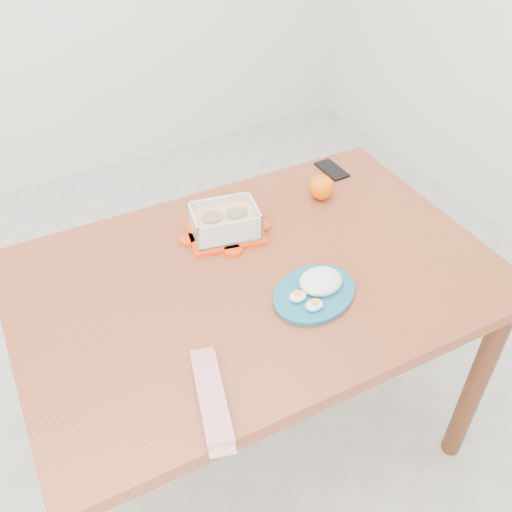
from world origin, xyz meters
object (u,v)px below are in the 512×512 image
orange_fruit (321,187)px  smartphone (332,170)px  food_container (225,223)px  dining_table (256,299)px  rice_plate (316,288)px

orange_fruit → smartphone: (0.12, 0.11, -0.03)m
orange_fruit → food_container: bearing=-177.1°
dining_table → rice_plate: size_ratio=4.49×
dining_table → smartphone: size_ratio=10.52×
dining_table → food_container: food_container is taller
rice_plate → smartphone: rice_plate is taller
dining_table → smartphone: 0.56m
food_container → smartphone: (0.46, 0.13, -0.04)m
food_container → rice_plate: (0.09, -0.32, -0.02)m
dining_table → rice_plate: bearing=-54.2°
dining_table → orange_fruit: orange_fruit is taller
rice_plate → orange_fruit: bearing=36.9°
dining_table → food_container: bearing=90.6°
dining_table → smartphone: smartphone is taller
smartphone → rice_plate: bearing=-129.4°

